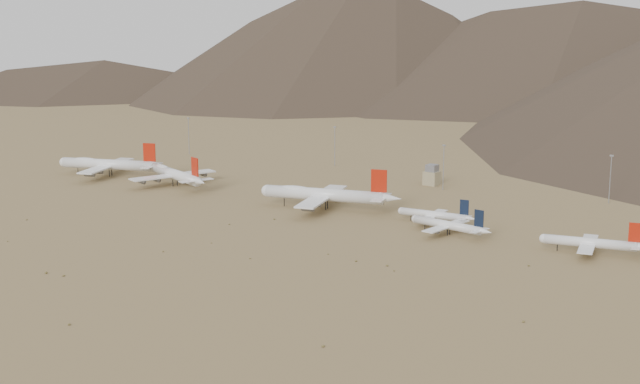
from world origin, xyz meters
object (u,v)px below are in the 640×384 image
Objects in this scene: narrowbody_a at (435,215)px; narrowbody_b at (449,225)px; widebody_east at (325,195)px; widebody_centre at (174,174)px; widebody_west at (109,164)px; control_tower at (432,176)px.

narrowbody_b is (15.51, -15.41, 0.28)m from narrowbody_a.
widebody_east is at bearing 178.60° from narrowbody_b.
narrowbody_b is (181.25, -8.10, -2.33)m from widebody_centre.
widebody_west is 1.05× the size of widebody_centre.
widebody_east reaches higher than narrowbody_a.
control_tower is at bearing 128.56° from narrowbody_b.
narrowbody_b is at bearing -22.52° from widebody_west.
widebody_west reaches higher than narrowbody_b.
narrowbody_a is (219.01, 9.36, -3.06)m from widebody_west.
narrowbody_b reaches higher than narrowbody_a.
narrowbody_a is (60.51, 5.72, -3.37)m from widebody_east.
narrowbody_a is 21.86m from narrowbody_b.
widebody_centre is 148.52m from control_tower.
widebody_west is 1.71× the size of narrowbody_a.
widebody_west is 158.54m from widebody_east.
widebody_east is (105.23, 1.59, 0.76)m from widebody_centre.
widebody_east reaches higher than control_tower.
widebody_centre is 1.63× the size of narrowbody_a.
widebody_east is at bearing -19.73° from widebody_west.
widebody_west reaches higher than narrowbody_a.
widebody_west is 5.67× the size of control_tower.
widebody_east reaches higher than widebody_west.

